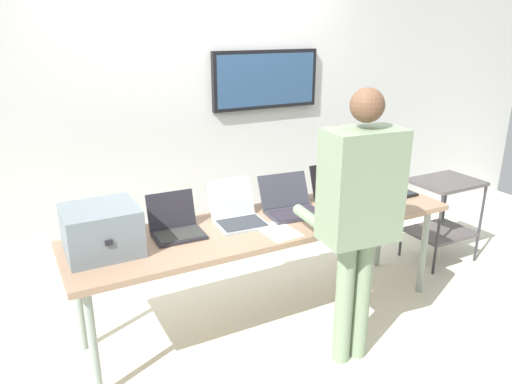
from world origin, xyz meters
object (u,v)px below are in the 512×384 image
object	(u,v)px
workbench	(269,229)
person	(359,205)
storage_cart	(443,208)
laptop_station_1	(237,213)
laptop_station_0	(176,225)
laptop_station_2	(290,205)
equipment_box	(101,230)
coffee_mug	(382,208)
laptop_station_4	(384,186)
laptop_station_3	(338,194)

from	to	relation	value
workbench	person	world-z (taller)	person
storage_cart	laptop_station_1	bearing A→B (deg)	-179.85
laptop_station_0	laptop_station_2	bearing A→B (deg)	-1.27
equipment_box	laptop_station_2	bearing A→B (deg)	1.45
workbench	person	size ratio (longest dim) A/B	1.58
workbench	laptop_station_2	world-z (taller)	laptop_station_2
coffee_mug	laptop_station_4	bearing A→B (deg)	46.82
workbench	equipment_box	distance (m)	1.10
laptop_station_4	storage_cart	xyz separation A→B (m)	(0.72, 0.01, -0.31)
laptop_station_0	laptop_station_1	bearing A→B (deg)	-0.52
laptop_station_3	person	xyz separation A→B (m)	(-0.40, -0.72, 0.22)
laptop_station_0	coffee_mug	world-z (taller)	laptop_station_0
laptop_station_1	laptop_station_3	world-z (taller)	same
laptop_station_1	laptop_station_4	bearing A→B (deg)	-0.24
workbench	laptop_station_2	bearing A→B (deg)	20.31
coffee_mug	equipment_box	bearing A→B (deg)	170.88
laptop_station_0	laptop_station_2	distance (m)	0.84
person	laptop_station_4	bearing A→B (deg)	39.77
laptop_station_1	laptop_station_3	xyz separation A→B (m)	(0.84, -0.00, -0.00)
equipment_box	laptop_station_2	xyz separation A→B (m)	(1.31, 0.03, -0.08)
coffee_mug	laptop_station_0	bearing A→B (deg)	165.92
laptop_station_0	laptop_station_1	distance (m)	0.43
workbench	laptop_station_4	world-z (taller)	laptop_station_4
coffee_mug	storage_cart	xyz separation A→B (m)	(1.04, 0.35, -0.30)
laptop_station_4	person	distance (m)	1.14
workbench	laptop_station_1	size ratio (longest dim) A/B	6.86
coffee_mug	laptop_station_2	bearing A→B (deg)	149.17
laptop_station_4	laptop_station_0	bearing A→B (deg)	179.69
laptop_station_1	laptop_station_3	bearing A→B (deg)	-0.23
laptop_station_2	person	xyz separation A→B (m)	(0.02, -0.70, 0.22)
laptop_station_2	coffee_mug	xyz separation A→B (m)	(0.56, -0.33, -0.01)
laptop_station_3	coffee_mug	xyz separation A→B (m)	(0.13, -0.34, -0.02)
workbench	person	bearing A→B (deg)	-68.55
laptop_station_2	equipment_box	bearing A→B (deg)	-178.55
equipment_box	laptop_station_4	xyz separation A→B (m)	(2.19, 0.04, -0.09)
laptop_station_3	storage_cart	distance (m)	1.22
laptop_station_0	person	bearing A→B (deg)	-39.89
laptop_station_0	laptop_station_4	size ratio (longest dim) A/B	0.86
laptop_station_0	laptop_station_1	xyz separation A→B (m)	(0.43, -0.00, 0.00)
laptop_station_3	storage_cart	world-z (taller)	laptop_station_3
person	laptop_station_1	bearing A→B (deg)	121.12
laptop_station_0	laptop_station_3	distance (m)	1.27
laptop_station_1	person	bearing A→B (deg)	-58.88
coffee_mug	person	bearing A→B (deg)	-145.29
workbench	laptop_station_0	distance (m)	0.64
equipment_box	storage_cart	world-z (taller)	equipment_box
laptop_station_1	laptop_station_4	size ratio (longest dim) A/B	1.05
coffee_mug	storage_cart	distance (m)	1.14
laptop_station_2	laptop_station_1	bearing A→B (deg)	177.96
coffee_mug	workbench	bearing A→B (deg)	162.23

